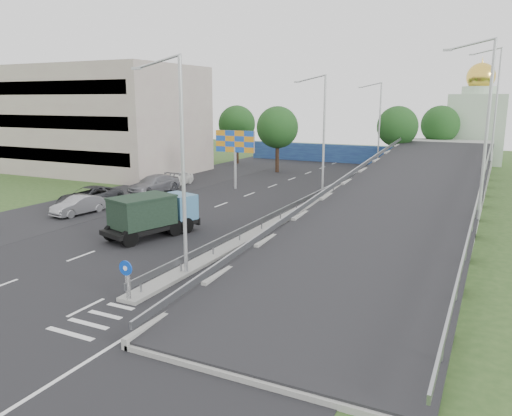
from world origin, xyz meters
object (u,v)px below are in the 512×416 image
Objects in this scene: parked_car_b at (79,205)px; parked_car_d at (154,184)px; church at (477,123)px; dump_truck at (153,213)px; lamp_post_far at (378,122)px; sign_bollard at (127,280)px; lamp_post_mid at (322,131)px; parked_car_c at (89,196)px; billboard at (235,145)px; parked_car_e at (178,179)px; lamp_post_near at (179,155)px.

parked_car_d is (-0.54, 9.57, 0.09)m from parked_car_b.
church reaches higher than dump_truck.
sign_bollard is at bearing -90.14° from lamp_post_far.
dump_truck is at bearing -110.64° from lamp_post_mid.
parked_car_c is at bearing 170.03° from dump_truck.
dump_truck is at bearing -21.68° from parked_car_c.
lamp_post_far reaches higher than billboard.
parked_car_b is at bearing -91.01° from parked_car_e.
church is 2.51× the size of billboard.
lamp_post_far is at bearing 63.16° from billboard.
lamp_post_mid is 1.00× the size of lamp_post_far.
lamp_post_mid is 20.00m from lamp_post_far.
lamp_post_far is at bearing 64.77° from parked_car_d.
parked_car_c is (-15.89, 10.15, -5.05)m from lamp_post_near.
parked_car_e is at bearing 174.94° from lamp_post_mid.
parked_car_b is 0.78× the size of parked_car_d.
billboard reaches higher than parked_car_d.
lamp_post_near reaches higher than parked_car_e.
dump_truck is (-5.64, 5.04, -4.35)m from lamp_post_near.
parked_car_d is (-14.88, -22.92, -5.02)m from lamp_post_far.
lamp_post_mid is 16.57m from dump_truck.
parked_car_b is (-14.35, -32.49, -5.11)m from lamp_post_far.
parked_car_d is (-5.78, -4.92, -3.40)m from billboard.
lamp_post_near is at bearing -67.51° from billboard.
parked_car_c is at bearing -118.03° from lamp_post_far.
lamp_post_far is 1.59× the size of dump_truck.
lamp_post_near is 2.52× the size of parked_car_e.
church is at bearing 59.30° from billboard.
lamp_post_mid is 1.59× the size of dump_truck.
lamp_post_mid reaches higher than parked_car_b.
lamp_post_far is 1.85× the size of parked_car_c.
billboard is 14.07m from parked_car_c.
lamp_post_mid is 2.52× the size of parked_car_e.
lamp_post_far is at bearing 66.81° from parked_car_c.
sign_bollard is at bearing -91.64° from lamp_post_near.
billboard is at bearing 112.49° from lamp_post_near.
parked_car_c reaches higher than parked_car_e.
lamp_post_mid is at bearing 36.62° from parked_car_c.
parked_car_d is (-24.78, -36.92, -4.52)m from church.
billboard is at bearing 118.13° from dump_truck.
lamp_post_near is at bearing -41.15° from parked_car_d.
parked_car_b is at bearing 141.48° from sign_bollard.
sign_bollard is 27.53m from billboard.
lamp_post_mid is at bearing -9.60° from parked_car_e.
lamp_post_near reaches higher than dump_truck.
billboard is at bearing 167.62° from lamp_post_mid.
dump_truck is (-5.64, -34.96, -4.35)m from lamp_post_far.
parked_car_c is at bearing -148.22° from lamp_post_mid.
dump_truck is (-5.53, 8.86, 0.42)m from sign_bollard.
parked_car_d is (-9.25, 12.04, -0.67)m from dump_truck.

